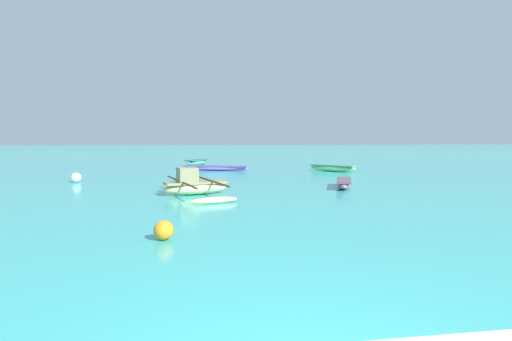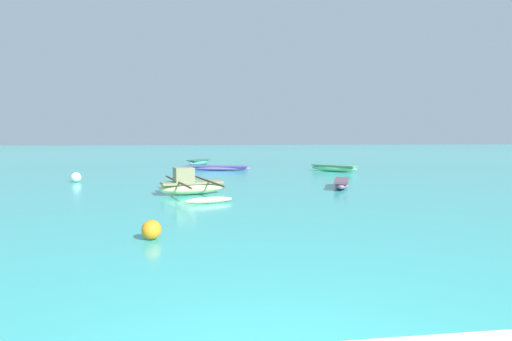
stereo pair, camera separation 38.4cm
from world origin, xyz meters
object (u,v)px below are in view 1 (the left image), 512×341
object	(u,v)px
mooring_buoy_0	(163,230)
mooring_buoy_1	(76,178)
moored_boat_3	(217,168)
moored_boat_2	(194,185)
moored_boat_4	(333,168)
moored_boat_0	(344,183)
moored_boat_1	(197,162)

from	to	relation	value
mooring_buoy_0	mooring_buoy_1	distance (m)	12.14
moored_boat_3	mooring_buoy_1	xyz separation A→B (m)	(-6.69, -5.86, 0.05)
moored_boat_2	mooring_buoy_1	bearing A→B (deg)	123.31
moored_boat_4	moored_boat_0	bearing A→B (deg)	-57.50
moored_boat_0	mooring_buoy_0	world-z (taller)	mooring_buoy_0
moored_boat_4	moored_boat_1	bearing A→B (deg)	-169.83
moored_boat_0	mooring_buoy_1	xyz separation A→B (m)	(-11.35, 3.71, 0.03)
moored_boat_3	mooring_buoy_1	size ratio (longest dim) A/B	9.30
moored_boat_1	moored_boat_3	distance (m)	5.00
moored_boat_0	moored_boat_3	xyz separation A→B (m)	(-4.66, 9.57, -0.02)
moored_boat_2	moored_boat_4	distance (m)	12.20
moored_boat_4	mooring_buoy_1	distance (m)	14.28
moored_boat_1	moored_boat_4	world-z (taller)	moored_boat_1
moored_boat_3	moored_boat_4	distance (m)	7.17
moored_boat_3	moored_boat_1	bearing A→B (deg)	120.74
moored_boat_1	mooring_buoy_0	bearing A→B (deg)	-151.05
moored_boat_2	moored_boat_4	xyz separation A→B (m)	(8.31, 8.93, -0.11)
moored_boat_1	mooring_buoy_1	size ratio (longest dim) A/B	5.83
moored_boat_2	mooring_buoy_0	world-z (taller)	moored_boat_2
moored_boat_1	moored_boat_3	bearing A→B (deg)	-135.30
mooring_buoy_0	mooring_buoy_1	world-z (taller)	mooring_buoy_1
moored_boat_3	moored_boat_0	bearing A→B (deg)	-47.19
moored_boat_3	mooring_buoy_1	distance (m)	8.89
moored_boat_4	mooring_buoy_0	bearing A→B (deg)	-71.25
mooring_buoy_0	moored_boat_4	bearing A→B (deg)	59.92
moored_boat_0	moored_boat_3	distance (m)	10.64
moored_boat_2	moored_boat_3	world-z (taller)	moored_boat_2
moored_boat_2	moored_boat_3	xyz separation A→B (m)	(1.34, 10.61, -0.15)
moored_boat_0	moored_boat_4	distance (m)	8.22
moored_boat_0	moored_boat_2	world-z (taller)	moored_boat_2
moored_boat_0	moored_boat_3	size ratio (longest dim) A/B	0.57
moored_boat_0	moored_boat_1	size ratio (longest dim) A/B	0.91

